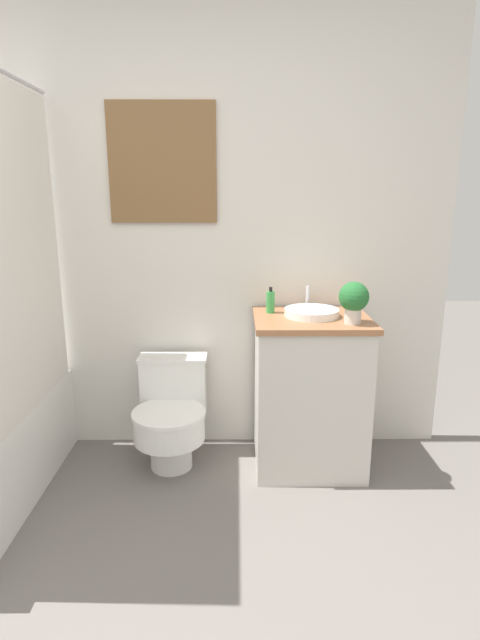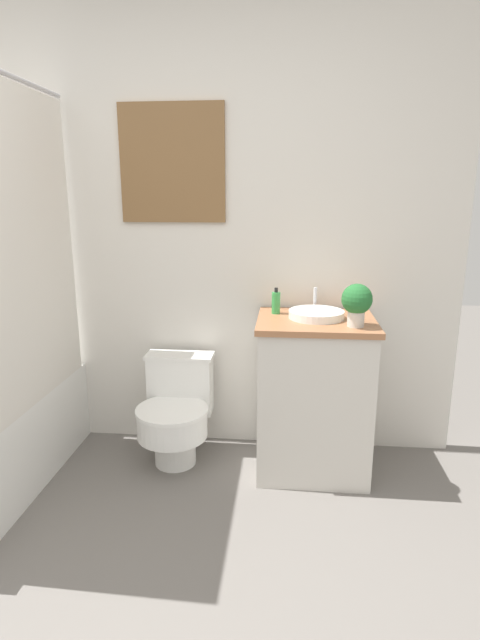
{
  "view_description": "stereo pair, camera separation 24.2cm",
  "coord_description": "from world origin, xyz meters",
  "views": [
    {
      "loc": [
        0.48,
        -0.9,
        1.47
      ],
      "look_at": [
        0.49,
        1.45,
        0.87
      ],
      "focal_mm": 28.0,
      "sensor_mm": 36.0,
      "label": 1
    },
    {
      "loc": [
        0.72,
        -0.89,
        1.47
      ],
      "look_at": [
        0.49,
        1.45,
        0.87
      ],
      "focal_mm": 28.0,
      "sensor_mm": 36.0,
      "label": 2
    }
  ],
  "objects": [
    {
      "name": "wall_back",
      "position": [
        0.0,
        1.92,
        1.26
      ],
      "size": [
        3.36,
        0.07,
        2.5
      ],
      "color": "silver",
      "rests_on": "ground_plane"
    },
    {
      "name": "toilet",
      "position": [
        0.11,
        1.64,
        0.29
      ],
      "size": [
        0.39,
        0.5,
        0.58
      ],
      "color": "white",
      "rests_on": "ground_plane"
    },
    {
      "name": "vanity",
      "position": [
        0.87,
        1.63,
        0.42
      ],
      "size": [
        0.61,
        0.52,
        0.84
      ],
      "color": "beige",
      "rests_on": "ground_plane"
    },
    {
      "name": "sink",
      "position": [
        0.87,
        1.65,
        0.86
      ],
      "size": [
        0.29,
        0.32,
        0.13
      ],
      "color": "white",
      "rests_on": "vanity"
    },
    {
      "name": "soap_bottle",
      "position": [
        0.66,
        1.73,
        0.9
      ],
      "size": [
        0.05,
        0.05,
        0.14
      ],
      "color": "green",
      "rests_on": "vanity"
    },
    {
      "name": "potted_plant",
      "position": [
        1.05,
        1.49,
        0.97
      ],
      "size": [
        0.15,
        0.15,
        0.21
      ],
      "color": "beige",
      "rests_on": "vanity"
    }
  ]
}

